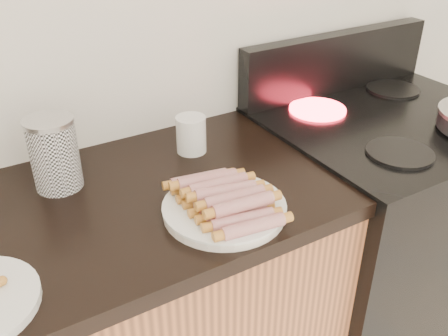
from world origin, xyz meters
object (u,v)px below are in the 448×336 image
main_plate (224,210)px  mug (191,134)px  stove (373,235)px  canister (54,153)px

main_plate → mug: bearing=76.0°
stove → canister: bearing=170.9°
stove → main_plate: bearing=-168.2°
stove → mug: (-0.63, 0.15, 0.50)m
main_plate → stove: bearing=11.8°
main_plate → canister: bearing=133.0°
canister → mug: canister is taller
stove → mug: size_ratio=8.92×
canister → main_plate: bearing=-47.0°
mug → stove: bearing=-13.6°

